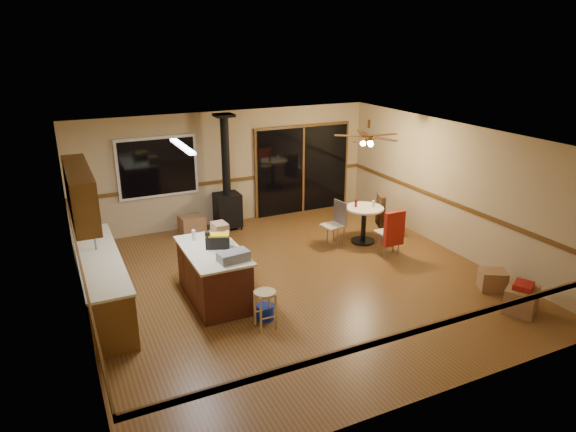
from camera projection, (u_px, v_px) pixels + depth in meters
floor at (295, 281)px, 9.20m from camera, size 7.00×7.00×0.00m
ceiling at (296, 138)px, 8.34m from camera, size 7.00×7.00×0.00m
wall_back at (228, 168)px, 11.75m from camera, size 7.00×0.00×7.00m
wall_front at (432, 305)px, 5.79m from camera, size 7.00×0.00×7.00m
wall_left at (77, 247)px, 7.35m from camera, size 0.00×7.00×7.00m
wall_right at (453, 188)px, 10.19m from camera, size 0.00×7.00×7.00m
chair_rail at (295, 229)px, 8.87m from camera, size 7.00×7.00×0.08m
window at (158, 167)px, 10.99m from camera, size 1.72×0.10×1.32m
sliding_door at (303, 170)px, 12.56m from camera, size 2.52×0.10×2.10m
lower_cabinets at (102, 283)px, 8.19m from camera, size 0.60×3.00×0.86m
countertop at (99, 258)px, 8.04m from camera, size 0.64×3.04×0.04m
upper_cabinets at (80, 193)px, 7.82m from camera, size 0.35×2.00×0.80m
kitchen_island at (214, 274)px, 8.45m from camera, size 0.88×1.68×0.90m
wood_stove at (227, 198)px, 11.48m from camera, size 0.55×0.50×2.52m
ceiling_fan at (368, 139)px, 10.23m from camera, size 0.24×0.24×0.55m
fluorescent_strip at (182, 146)px, 7.88m from camera, size 0.10×1.20×0.04m
toolbox_grey at (233, 256)px, 7.86m from camera, size 0.50×0.32×0.15m
toolbox_black at (218, 242)px, 8.34m from camera, size 0.43×0.33×0.21m
toolbox_yellow_lid at (217, 235)px, 8.30m from camera, size 0.42×0.32×0.03m
box_on_island at (220, 229)px, 8.88m from camera, size 0.25×0.33×0.21m
bottle_dark at (208, 241)px, 8.26m from camera, size 0.09×0.09×0.30m
bottle_pink at (227, 237)px, 8.55m from camera, size 0.08×0.08×0.20m
bottle_white at (194, 235)px, 8.64m from camera, size 0.07×0.07×0.19m
bar_stool at (265, 309)px, 7.67m from camera, size 0.41×0.41×0.60m
blue_bucket at (265, 312)px, 7.96m from camera, size 0.29×0.29×0.23m
dining_table at (364, 219)px, 10.79m from camera, size 0.81×0.81×0.78m
glass_red at (356, 203)px, 10.70m from camera, size 0.07×0.07×0.16m
glass_cream at (373, 204)px, 10.71m from camera, size 0.07×0.07×0.14m
chair_left at (337, 218)px, 10.62m from camera, size 0.46×0.45×0.51m
chair_near at (393, 228)px, 10.05m from camera, size 0.44×0.46×0.70m
chair_right at (382, 210)px, 11.08m from camera, size 0.58×0.56×0.70m
box_under_window at (192, 225)px, 11.34m from camera, size 0.55×0.46×0.42m
box_corner_a at (521, 300)px, 8.15m from camera, size 0.68×0.65×0.40m
box_corner_b at (492, 280)px, 8.88m from camera, size 0.55×0.53×0.35m
box_small_red at (524, 286)px, 8.07m from camera, size 0.42×0.40×0.09m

